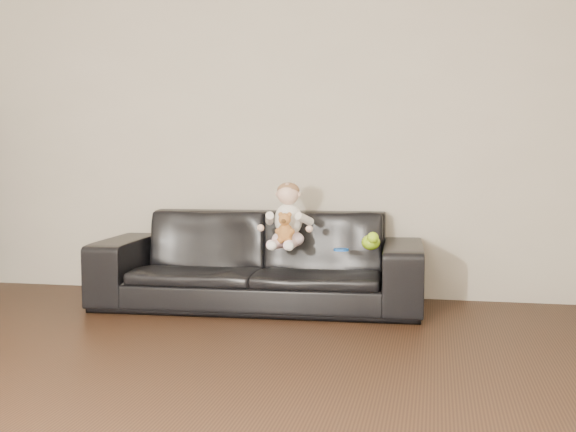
% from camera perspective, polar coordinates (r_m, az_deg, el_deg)
% --- Properties ---
extents(floor, '(5.50, 5.50, 0.00)m').
position_cam_1_polar(floor, '(3.24, -15.98, -14.71)').
color(floor, black).
rests_on(floor, ground).
extents(wall_back, '(5.00, 0.00, 5.00)m').
position_cam_1_polar(wall_back, '(5.65, -3.18, 7.06)').
color(wall_back, '#BAB09C').
rests_on(wall_back, ground).
extents(sofa, '(2.33, 1.00, 0.67)m').
position_cam_1_polar(sofa, '(5.16, -2.28, -3.47)').
color(sofa, black).
rests_on(sofa, floor).
extents(baby, '(0.32, 0.39, 0.45)m').
position_cam_1_polar(baby, '(4.95, -0.03, -0.25)').
color(baby, white).
rests_on(baby, sofa).
extents(teddy_bear, '(0.12, 0.12, 0.20)m').
position_cam_1_polar(teddy_bear, '(4.82, -0.24, -0.94)').
color(teddy_bear, '#AA6A30').
rests_on(teddy_bear, sofa).
extents(toy_green, '(0.17, 0.18, 0.10)m').
position_cam_1_polar(toy_green, '(4.89, 6.56, -2.07)').
color(toy_green, '#98D318').
rests_on(toy_green, sofa).
extents(toy_rattle, '(0.09, 0.09, 0.08)m').
position_cam_1_polar(toy_rattle, '(4.90, 6.41, -2.23)').
color(toy_rattle, red).
rests_on(toy_rattle, sofa).
extents(toy_blue_disc, '(0.11, 0.11, 0.01)m').
position_cam_1_polar(toy_blue_disc, '(4.84, 4.22, -2.67)').
color(toy_blue_disc, blue).
rests_on(toy_blue_disc, sofa).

